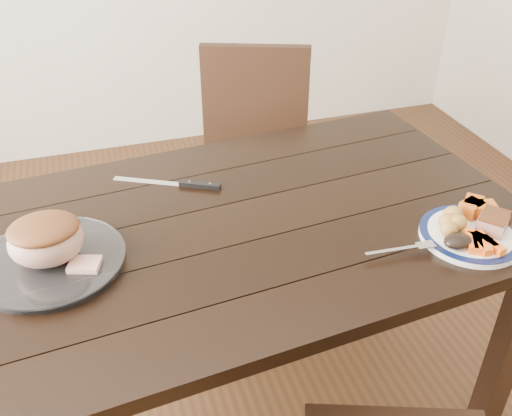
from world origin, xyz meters
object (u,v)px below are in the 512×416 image
object	(u,v)px
chair_far	(254,155)
carving_knife	(187,184)
serving_platter	(52,263)
pork_slice	(493,223)
roast_joint	(46,241)
dinner_plate	(470,235)
fork	(405,249)
dining_table	(225,253)

from	to	relation	value
chair_far	carving_knife	distance (m)	0.67
carving_knife	serving_platter	bearing A→B (deg)	-117.82
pork_slice	carving_knife	distance (m)	0.83
roast_joint	carving_knife	bearing A→B (deg)	34.47
dinner_plate	fork	world-z (taller)	fork
chair_far	carving_knife	world-z (taller)	chair_far
dinner_plate	pork_slice	bearing A→B (deg)	-4.76
chair_far	serving_platter	bearing A→B (deg)	66.85
chair_far	pork_slice	size ratio (longest dim) A/B	11.29
serving_platter	pork_slice	bearing A→B (deg)	-10.99
roast_joint	carving_knife	distance (m)	0.46
roast_joint	carving_knife	world-z (taller)	roast_joint
serving_platter	roast_joint	distance (m)	0.06
chair_far	roast_joint	size ratio (longest dim) A/B	5.46
dining_table	serving_platter	distance (m)	0.44
dinner_plate	pork_slice	distance (m)	0.06
pork_slice	dinner_plate	bearing A→B (deg)	175.24
roast_joint	dining_table	bearing A→B (deg)	4.89
dining_table	roast_joint	distance (m)	0.46
serving_platter	pork_slice	distance (m)	1.08
dining_table	serving_platter	bearing A→B (deg)	-175.11
dinner_plate	roast_joint	xyz separation A→B (m)	(-1.00, 0.20, 0.06)
dinner_plate	serving_platter	world-z (taller)	serving_platter
dinner_plate	roast_joint	bearing A→B (deg)	168.67
dining_table	roast_joint	size ratio (longest dim) A/B	9.84
fork	carving_knife	distance (m)	0.64
chair_far	serving_platter	xyz separation A→B (m)	(-0.73, -0.77, 0.23)
dining_table	carving_knife	bearing A→B (deg)	103.84
fork	dining_table	bearing A→B (deg)	150.68
dining_table	chair_far	distance (m)	0.80
chair_far	pork_slice	world-z (taller)	chair_far
chair_far	fork	bearing A→B (deg)	115.03
dining_table	carving_knife	size ratio (longest dim) A/B	5.72
pork_slice	fork	world-z (taller)	pork_slice
dining_table	roast_joint	xyz separation A→B (m)	(-0.43, -0.04, 0.16)
chair_far	dining_table	bearing A→B (deg)	87.88
dinner_plate	carving_knife	xyz separation A→B (m)	(-0.63, 0.46, -0.00)
fork	roast_joint	xyz separation A→B (m)	(-0.81, 0.21, 0.05)
dinner_plate	serving_platter	xyz separation A→B (m)	(-1.00, 0.20, 0.00)
chair_far	roast_joint	distance (m)	1.10
pork_slice	carving_knife	xyz separation A→B (m)	(-0.68, 0.46, -0.03)
dining_table	chair_far	bearing A→B (deg)	67.39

